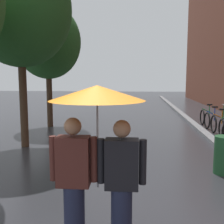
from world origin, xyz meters
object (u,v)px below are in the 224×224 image
Objects in this scene: couple_under_umbrella at (97,141)px; parked_bicycle_8 at (214,117)px; street_tree_2 at (48,42)px; litter_bin at (224,155)px; street_tree_1 at (20,10)px; parked_bicycle_7 at (219,120)px.

parked_bicycle_8 is at bearing 67.26° from couple_under_umbrella.
litter_bin is (5.81, -5.35, -3.24)m from street_tree_2.
litter_bin is at bearing -18.99° from street_tree_1.
parked_bicycle_8 reaches higher than litter_bin.
street_tree_2 is at bearing 112.46° from couple_under_umbrella.
street_tree_2 is at bearing -178.88° from parked_bicycle_7.
street_tree_1 is 5.33× the size of parked_bicycle_8.
couple_under_umbrella reaches higher than parked_bicycle_8.
street_tree_2 reaches higher than parked_bicycle_8.
litter_bin is (-1.48, -5.49, 0.05)m from parked_bicycle_7.
couple_under_umbrella is at bearing -67.54° from street_tree_2.
street_tree_2 reaches higher than couple_under_umbrella.
street_tree_2 is at bearing -171.43° from parked_bicycle_8.
street_tree_2 reaches higher than parked_bicycle_7.
street_tree_2 is (-0.37, 3.47, -0.47)m from street_tree_1.
street_tree_1 is at bearing -152.42° from parked_bicycle_7.
couple_under_umbrella is (3.41, -8.24, -2.29)m from street_tree_2.
couple_under_umbrella is at bearing -57.46° from street_tree_1.
street_tree_1 reaches higher than couple_under_umbrella.
parked_bicycle_7 is at bearing 1.12° from street_tree_2.
couple_under_umbrella is at bearing -129.68° from litter_bin.
street_tree_1 reaches higher than litter_bin.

